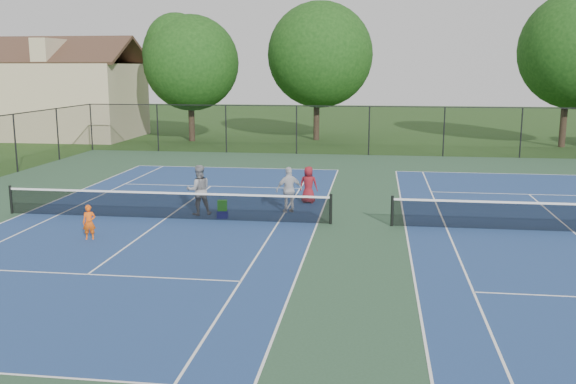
# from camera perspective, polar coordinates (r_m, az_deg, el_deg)

# --- Properties ---
(ground) EXTENTS (140.00, 140.00, 0.00)m
(ground) POSITION_cam_1_polar(r_m,az_deg,el_deg) (22.34, 6.50, -2.95)
(ground) COLOR #234716
(ground) RESTS_ON ground
(court_pad) EXTENTS (36.00, 36.00, 0.01)m
(court_pad) POSITION_cam_1_polar(r_m,az_deg,el_deg) (22.34, 6.50, -2.94)
(court_pad) COLOR #28482E
(court_pad) RESTS_ON ground
(tennis_court_left) EXTENTS (12.00, 23.83, 1.07)m
(tennis_court_left) POSITION_cam_1_polar(r_m,az_deg,el_deg) (23.52, -10.81, -2.12)
(tennis_court_left) COLOR navy
(tennis_court_left) RESTS_ON ground
(tennis_court_right) EXTENTS (12.00, 23.83, 1.07)m
(tennis_court_right) POSITION_cam_1_polar(r_m,az_deg,el_deg) (23.25, 24.04, -3.05)
(tennis_court_right) COLOR navy
(tennis_court_right) RESTS_ON ground
(perimeter_fence) EXTENTS (36.08, 36.08, 3.02)m
(perimeter_fence) POSITION_cam_1_polar(r_m,az_deg,el_deg) (22.01, 6.59, 1.10)
(perimeter_fence) COLOR black
(perimeter_fence) RESTS_ON ground
(tree_back_a) EXTENTS (6.80, 6.80, 9.15)m
(tree_back_a) POSITION_cam_1_polar(r_m,az_deg,el_deg) (47.62, -8.72, 11.75)
(tree_back_a) COLOR #2D2116
(tree_back_a) RESTS_ON ground
(tree_back_b) EXTENTS (7.60, 7.60, 10.03)m
(tree_back_b) POSITION_cam_1_polar(r_m,az_deg,el_deg) (47.90, 2.60, 12.52)
(tree_back_b) COLOR #2D2116
(tree_back_b) RESTS_ON ground
(tree_back_d) EXTENTS (7.80, 7.80, 10.37)m
(tree_back_d) POSITION_cam_1_polar(r_m,az_deg,el_deg) (47.39, 23.76, 11.91)
(tree_back_d) COLOR #2D2116
(tree_back_d) RESTS_ON ground
(clapboard_house) EXTENTS (10.80, 8.10, 7.65)m
(clapboard_house) POSITION_cam_1_polar(r_m,az_deg,el_deg) (52.28, -18.98, 7.98)
(clapboard_house) COLOR tan
(clapboard_house) RESTS_ON ground
(child_player) EXTENTS (0.46, 0.37, 1.11)m
(child_player) POSITION_cam_1_polar(r_m,az_deg,el_deg) (21.21, -17.26, -2.59)
(child_player) COLOR #F85910
(child_player) RESTS_ON ground
(instructor) EXTENTS (1.11, 1.01, 1.86)m
(instructor) POSITION_cam_1_polar(r_m,az_deg,el_deg) (23.79, -7.93, 0.17)
(instructor) COLOR gray
(instructor) RESTS_ON ground
(bystander_a) EXTENTS (1.10, 0.80, 1.73)m
(bystander_a) POSITION_cam_1_polar(r_m,az_deg,el_deg) (23.94, 0.11, 0.19)
(bystander_a) COLOR silver
(bystander_a) RESTS_ON ground
(bystander_c) EXTENTS (0.76, 0.52, 1.49)m
(bystander_c) POSITION_cam_1_polar(r_m,az_deg,el_deg) (25.65, 1.83, 0.65)
(bystander_c) COLOR maroon
(bystander_c) RESTS_ON ground
(ball_crate) EXTENTS (0.42, 0.36, 0.28)m
(ball_crate) POSITION_cam_1_polar(r_m,az_deg,el_deg) (23.33, -5.85, -1.97)
(ball_crate) COLOR navy
(ball_crate) RESTS_ON ground
(ball_hopper) EXTENTS (0.39, 0.34, 0.37)m
(ball_hopper) POSITION_cam_1_polar(r_m,az_deg,el_deg) (23.26, -5.86, -1.19)
(ball_hopper) COLOR green
(ball_hopper) RESTS_ON ball_crate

